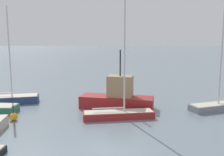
# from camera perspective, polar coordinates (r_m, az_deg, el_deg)

# --- Properties ---
(ground_plane) EXTENTS (600.00, 600.00, 0.00)m
(ground_plane) POSITION_cam_1_polar(r_m,az_deg,el_deg) (15.99, 0.08, -16.61)
(ground_plane) COLOR slate
(sailboat_1) EXTENTS (6.84, 3.31, 10.46)m
(sailboat_1) POSITION_cam_1_polar(r_m,az_deg,el_deg) (29.27, -23.25, -4.43)
(sailboat_1) COLOR navy
(sailboat_1) RESTS_ON ground_plane
(sailboat_3) EXTENTS (7.27, 3.83, 10.81)m
(sailboat_3) POSITION_cam_1_polar(r_m,az_deg,el_deg) (27.10, 24.20, -5.51)
(sailboat_3) COLOR gray
(sailboat_3) RESTS_ON ground_plane
(sailboat_4) EXTENTS (6.42, 2.29, 11.07)m
(sailboat_4) POSITION_cam_1_polar(r_m,az_deg,el_deg) (21.93, 1.47, -7.97)
(sailboat_4) COLOR maroon
(sailboat_4) RESTS_ON ground_plane
(fishing_boat_0) EXTENTS (7.67, 3.77, 5.94)m
(fishing_boat_0) POSITION_cam_1_polar(r_m,az_deg,el_deg) (24.91, 1.21, -4.53)
(fishing_boat_0) COLOR maroon
(fishing_boat_0) RESTS_ON ground_plane
(channel_buoy_0) EXTENTS (0.67, 0.67, 1.34)m
(channel_buoy_0) POSITION_cam_1_polar(r_m,az_deg,el_deg) (23.02, -21.99, -8.33)
(channel_buoy_0) COLOR orange
(channel_buoy_0) RESTS_ON ground_plane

